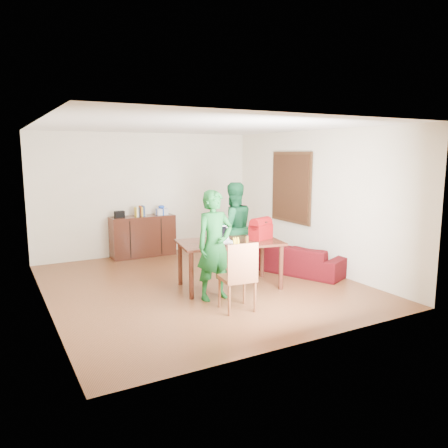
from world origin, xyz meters
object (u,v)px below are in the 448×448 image
table (230,247)px  bottle (247,240)px  sofa (296,258)px  person_near (215,245)px  chair (237,290)px  laptop (222,239)px  person_far (233,228)px  red_bag (261,231)px

table → bottle: bottle is taller
sofa → bottle: bearing=87.2°
person_near → bottle: person_near is taller
table → chair: (-0.44, -1.02, -0.40)m
table → person_near: (-0.49, -0.40, 0.16)m
table → chair: size_ratio=1.80×
laptop → sofa: laptop is taller
sofa → person_near: bearing=82.1°
bottle → sofa: bottle is taller
person_far → bottle: person_far is taller
bottle → chair: bearing=-130.6°
person_near → bottle: size_ratio=10.38×
chair → red_bag: red_bag is taller
table → laptop: size_ratio=4.82×
chair → person_near: 0.83m
table → chair: 1.18m
chair → bottle: bearing=56.5°
table → chair: chair is taller
table → person_near: 0.66m
table → person_far: 0.93m
person_near → red_bag: bearing=13.2°
person_far → laptop: size_ratio=4.52×
laptop → bottle: (0.26, -0.37, 0.04)m
table → sofa: size_ratio=0.98×
person_far → laptop: (-0.65, -0.76, -0.02)m
chair → bottle: 1.03m
red_bag → bottle: bearing=-167.1°
bottle → laptop: bearing=125.3°
laptop → sofa: size_ratio=0.20×
table → sofa: 1.65m
person_near → red_bag: person_near is taller
person_near → person_far: 1.53m
red_bag → person_far: bearing=75.4°
person_far → red_bag: 0.84m
laptop → bottle: size_ratio=2.32×
red_bag → table: bearing=152.9°
person_near → sofa: 2.24m
table → red_bag: size_ratio=4.61×
chair → person_far: person_far is taller
sofa → laptop: bearing=72.7°
laptop → person_near: bearing=-124.8°
table → sofa: bearing=17.7°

